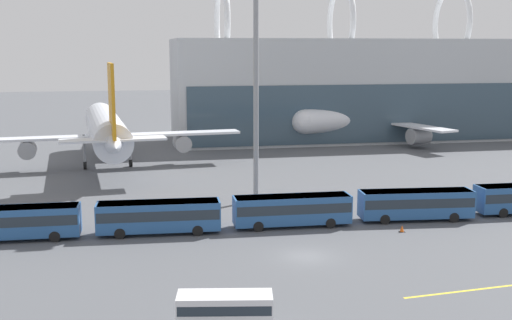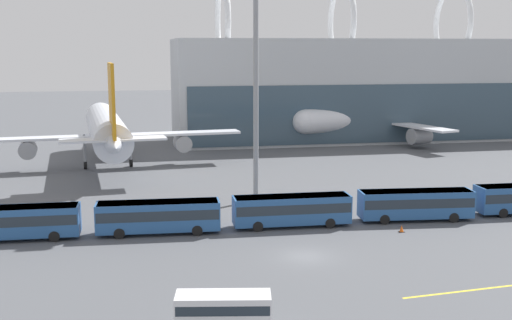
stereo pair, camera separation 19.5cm
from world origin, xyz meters
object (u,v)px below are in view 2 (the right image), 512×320
Objects in this scene: airliner_parked_remote at (384,117)px; shuttle_bus_3 at (416,203)px; shuttle_bus_1 at (158,215)px; airliner_at_gate_far at (107,129)px; service_van_crossing at (223,309)px; floodlight_mast at (256,53)px; shuttle_bus_0 at (15,220)px; shuttle_bus_2 at (292,208)px; traffic_cone_0 at (402,229)px.

airliner_parked_remote is 56.38m from shuttle_bus_3.
shuttle_bus_1 is 0.99× the size of shuttle_bus_3.
airliner_at_gate_far is at bearing 136.27° from shuttle_bus_3.
service_van_crossing is 0.24× the size of floodlight_mast.
service_van_crossing is (-22.72, -21.95, -0.43)m from shuttle_bus_3.
shuttle_bus_0 is 25.82m from shuttle_bus_2.
shuttle_bus_2 is (-30.85, -53.29, -2.71)m from airliner_parked_remote.
floodlight_mast is (11.49, 11.32, 14.90)m from shuttle_bus_1.
traffic_cone_0 is (9.84, -3.81, -1.50)m from shuttle_bus_2.
shuttle_bus_2 is 1.88× the size of service_van_crossing.
airliner_at_gate_far reaches higher than shuttle_bus_3.
shuttle_bus_1 and shuttle_bus_2 have the same top height.
traffic_cone_0 is at bearing -6.38° from shuttle_bus_1.
service_van_crossing is at bearing -104.13° from floodlight_mast.
floodlight_mast reaches higher than shuttle_bus_0.
shuttle_bus_2 is 24.12m from service_van_crossing.
shuttle_bus_2 reaches higher than service_van_crossing.
shuttle_bus_2 is at bearing 3.18° from shuttle_bus_1.
service_van_crossing is at bearing -112.55° from shuttle_bus_2.
shuttle_bus_3 is at bearing 1.05° from shuttle_bus_2.
service_van_crossing is (16.01, -22.43, -0.43)m from shuttle_bus_0.
shuttle_bus_1 is 12.91m from shuttle_bus_2.
shuttle_bus_0 is 17.68× the size of traffic_cone_0.
service_van_crossing is 9.41× the size of traffic_cone_0.
shuttle_bus_3 is at bearing 53.68° from service_van_crossing.
airliner_at_gate_far is 36.64m from shuttle_bus_0.
shuttle_bus_0 reaches higher than traffic_cone_0.
shuttle_bus_1 is at bearing -175.09° from shuttle_bus_3.
shuttle_bus_3 reaches higher than service_van_crossing.
floodlight_mast reaches higher than airliner_at_gate_far.
floodlight_mast is (-1.42, 11.29, 14.90)m from shuttle_bus_2.
shuttle_bus_0 is at bearing 173.28° from traffic_cone_0.
airliner_parked_remote reaches higher than shuttle_bus_1.
floodlight_mast is (-32.27, -42.00, 12.19)m from airliner_parked_remote.
traffic_cone_0 is at bearing -5.38° from shuttle_bus_0.
airliner_parked_remote is at bearing 61.38° from shuttle_bus_2.
traffic_cone_0 is (-21.01, -57.10, -4.21)m from airliner_parked_remote.
airliner_parked_remote reaches higher than shuttle_bus_0.
airliner_at_gate_far is 59.06m from service_van_crossing.
airliner_at_gate_far is 1.52× the size of floodlight_mast.
shuttle_bus_3 reaches higher than traffic_cone_0.
airliner_parked_remote is 3.13× the size of shuttle_bus_0.
shuttle_bus_1 is (12.91, -0.42, 0.00)m from shuttle_bus_0.
shuttle_bus_0 is at bearing -179.43° from shuttle_bus_2.
shuttle_bus_3 is (25.82, -0.06, 0.00)m from shuttle_bus_1.
shuttle_bus_3 is at bearing 56.18° from airliner_parked_remote.
service_van_crossing is at bearing 46.40° from airliner_parked_remote.
shuttle_bus_0 reaches higher than service_van_crossing.
floodlight_mast is at bearing 85.53° from service_van_crossing.
floodlight_mast is at bearing 25.41° from shuttle_bus_0.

